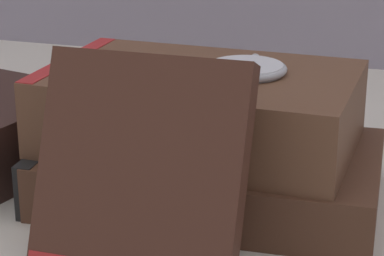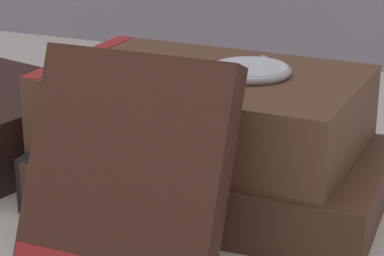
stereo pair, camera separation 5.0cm
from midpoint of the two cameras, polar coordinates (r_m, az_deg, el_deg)
ground_plane at (r=0.53m, az=4.07°, el=-5.55°), size 3.00×3.00×0.00m
book_flat_bottom at (r=0.53m, az=3.47°, el=-3.21°), size 0.22×0.14×0.04m
book_flat_top at (r=0.52m, az=3.17°, el=1.44°), size 0.20×0.13×0.05m
book_leaning_front at (r=0.43m, az=-1.39°, el=-3.60°), size 0.11×0.06×0.12m
pocket_watch at (r=0.51m, az=7.04°, el=4.06°), size 0.05×0.05×0.01m
reading_glasses at (r=0.68m, az=1.94°, el=0.55°), size 0.12×0.08×0.00m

